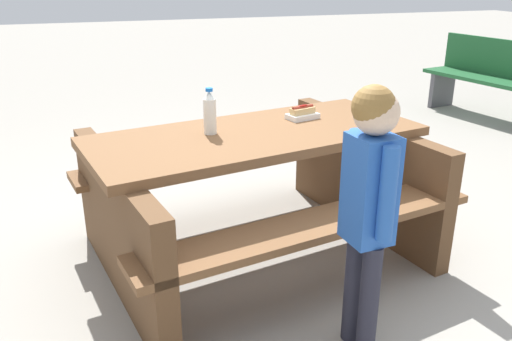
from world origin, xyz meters
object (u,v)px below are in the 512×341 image
picnic_table (256,184)px  soda_bottle (210,113)px  child_in_coat (369,190)px  park_bench_near (491,77)px  hotdog_tray (303,113)px

picnic_table → soda_bottle: bearing=169.2°
picnic_table → child_in_coat: bearing=-79.6°
soda_bottle → park_bench_near: 4.22m
hotdog_tray → park_bench_near: (3.09, 1.92, -0.33)m
picnic_table → park_bench_near: (3.44, 2.08, 0.00)m
picnic_table → hotdog_tray: size_ratio=10.02×
soda_bottle → park_bench_near: soda_bottle is taller
hotdog_tray → park_bench_near: size_ratio=0.13×
hotdog_tray → child_in_coat: size_ratio=0.17×
picnic_table → soda_bottle: soda_bottle is taller
soda_bottle → hotdog_tray: soda_bottle is taller
picnic_table → hotdog_tray: bearing=25.4°
child_in_coat → soda_bottle: bearing=113.0°
soda_bottle → hotdog_tray: bearing=11.3°
soda_bottle → park_bench_near: bearing=28.9°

